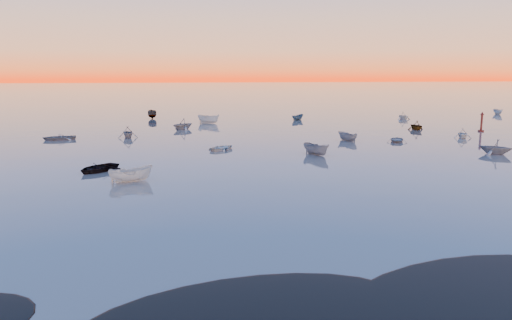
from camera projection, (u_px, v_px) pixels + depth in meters
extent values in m
plane|color=#6D625B|center=(218.00, 111.00, 118.07)|extent=(600.00, 600.00, 0.00)
imported|color=silver|center=(131.00, 182.00, 42.06)|extent=(2.51, 4.02, 1.29)
imported|color=slate|center=(495.00, 154.00, 56.07)|extent=(3.81, 3.65, 1.28)
cylinder|color=#47130F|center=(481.00, 131.00, 77.08)|extent=(0.89, 0.89, 0.30)
cylinder|color=#47130F|center=(481.00, 123.00, 76.86)|extent=(0.31, 0.31, 2.56)
cone|color=#47130F|center=(482.00, 113.00, 76.59)|extent=(0.59, 0.59, 0.49)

